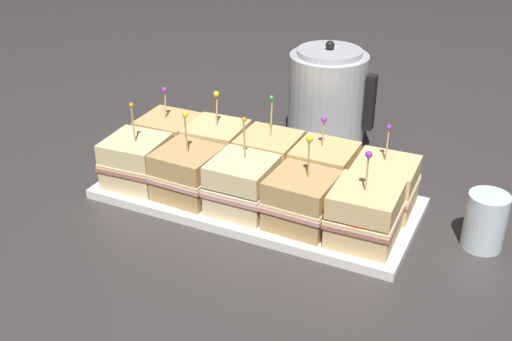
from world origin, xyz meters
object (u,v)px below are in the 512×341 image
at_px(sandwich_front_center, 243,185).
at_px(sandwich_back_right, 324,171).
at_px(sandwich_front_far_right, 364,215).
at_px(sandwich_back_left, 217,148).
at_px(drinking_glass, 485,221).
at_px(sandwich_front_right, 302,200).
at_px(sandwich_front_left, 188,173).
at_px(kettle_steel, 327,98).
at_px(serving_platter, 256,198).
at_px(sandwich_back_center, 268,159).
at_px(sandwich_front_far_left, 137,161).
at_px(sandwich_back_far_right, 384,185).
at_px(sandwich_back_far_left, 169,138).

distance_m(sandwich_front_center, sandwich_back_right, 0.16).
bearing_deg(sandwich_front_far_right, sandwich_back_left, 161.37).
bearing_deg(sandwich_back_right, drinking_glass, -3.94).
bearing_deg(sandwich_back_left, sandwich_front_right, -26.39).
height_order(sandwich_front_left, kettle_steel, kettle_steel).
bearing_deg(kettle_steel, sandwich_front_left, -110.79).
relative_size(serving_platter, sandwich_back_center, 3.41).
bearing_deg(sandwich_front_far_left, sandwich_back_center, 26.96).
xyz_separation_m(sandwich_front_far_left, sandwich_back_far_right, (0.47, 0.12, 0.00)).
relative_size(sandwich_back_far_right, kettle_steel, 0.68).
relative_size(sandwich_front_far_right, sandwich_back_right, 1.08).
relative_size(serving_platter, sandwich_front_center, 3.40).
distance_m(sandwich_front_far_left, drinking_glass, 0.66).
xyz_separation_m(serving_platter, sandwich_front_far_right, (0.23, -0.06, 0.06)).
bearing_deg(sandwich_front_right, serving_platter, 153.79).
distance_m(sandwich_front_center, sandwich_back_far_left, 0.26).
distance_m(sandwich_front_far_left, sandwich_front_left, 0.12).
xyz_separation_m(sandwich_front_far_right, kettle_steel, (-0.21, 0.38, 0.04)).
bearing_deg(sandwich_back_far_right, sandwich_front_far_left, -165.89).
distance_m(sandwich_back_far_left, sandwich_back_right, 0.35).
relative_size(sandwich_back_center, kettle_steel, 0.75).
xyz_separation_m(serving_platter, sandwich_back_left, (-0.12, 0.06, 0.06)).
distance_m(serving_platter, sandwich_front_center, 0.08).
bearing_deg(sandwich_back_far_right, sandwich_back_far_left, -179.91).
xyz_separation_m(sandwich_front_right, drinking_glass, (0.30, 0.10, -0.01)).
bearing_deg(drinking_glass, sandwich_back_far_left, 178.19).
relative_size(sandwich_front_left, sandwich_back_right, 1.10).
height_order(sandwich_back_left, sandwich_back_far_right, sandwich_back_left).
height_order(sandwich_front_left, sandwich_front_center, sandwich_front_center).
distance_m(sandwich_front_left, sandwich_back_center, 0.16).
bearing_deg(sandwich_back_center, kettle_steel, 83.87).
xyz_separation_m(sandwich_front_left, sandwich_front_far_right, (0.35, -0.00, 0.00)).
distance_m(sandwich_back_far_left, sandwich_back_center, 0.23).
bearing_deg(sandwich_back_right, sandwich_front_far_right, -45.25).
bearing_deg(sandwich_back_center, drinking_glass, -2.95).
height_order(sandwich_front_far_right, drinking_glass, sandwich_front_far_right).
bearing_deg(sandwich_back_left, sandwich_front_far_left, -134.30).
relative_size(sandwich_front_left, sandwich_back_center, 0.97).
bearing_deg(serving_platter, drinking_glass, 5.08).
height_order(sandwich_back_center, sandwich_back_far_right, sandwich_back_center).
bearing_deg(drinking_glass, sandwich_front_left, -169.98).
distance_m(serving_platter, kettle_steel, 0.33).
bearing_deg(sandwich_back_center, sandwich_front_center, -88.88).
xyz_separation_m(serving_platter, sandwich_back_center, (-0.00, 0.06, 0.06)).
relative_size(sandwich_front_far_left, sandwich_back_far_right, 1.06).
distance_m(sandwich_front_right, sandwich_back_center, 0.17).
bearing_deg(sandwich_front_center, sandwich_front_right, -0.04).
bearing_deg(serving_platter, sandwich_front_far_left, -165.82).
bearing_deg(sandwich_back_far_left, serving_platter, -14.00).
relative_size(sandwich_front_center, kettle_steel, 0.75).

